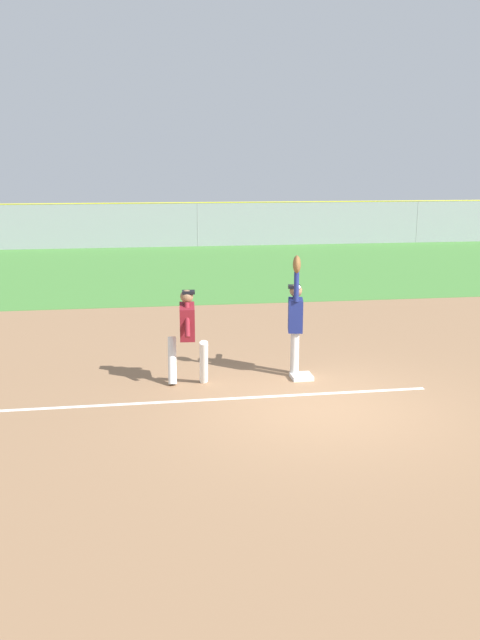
% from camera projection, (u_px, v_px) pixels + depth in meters
% --- Properties ---
extents(ground_plane, '(71.06, 71.06, 0.00)m').
position_uv_depth(ground_plane, '(321.00, 407.00, 10.83)').
color(ground_plane, '#936D4C').
extents(outfield_grass, '(44.89, 14.14, 0.01)m').
position_uv_depth(outfield_grass, '(214.00, 267.00, 25.71)').
color(outfield_grass, '#478438').
rests_on(outfield_grass, ground_plane).
extents(chalk_foul_line, '(12.00, 0.16, 0.01)m').
position_uv_depth(chalk_foul_line, '(75.00, 407.00, 10.82)').
color(chalk_foul_line, white).
rests_on(chalk_foul_line, ground_plane).
extents(first_base, '(0.38, 0.38, 0.08)m').
position_uv_depth(first_base, '(301.00, 376.00, 12.26)').
color(first_base, white).
rests_on(first_base, ground_plane).
extents(fielder, '(0.34, 0.90, 2.28)m').
position_uv_depth(fielder, '(295.00, 317.00, 12.22)').
color(fielder, silver).
rests_on(fielder, ground_plane).
extents(runner, '(0.73, 0.84, 1.72)m').
position_uv_depth(runner, '(187.00, 330.00, 11.74)').
color(runner, white).
rests_on(runner, ground_plane).
extents(baseball, '(0.07, 0.07, 0.07)m').
position_uv_depth(baseball, '(299.00, 287.00, 11.93)').
color(baseball, white).
extents(outfield_fence, '(44.97, 0.08, 2.14)m').
position_uv_depth(outfield_fence, '(198.00, 224.00, 32.28)').
color(outfield_fence, '#93999E').
rests_on(outfield_fence, ground_plane).
extents(parked_car_silver, '(4.54, 2.40, 1.25)m').
position_uv_depth(parked_car_silver, '(87.00, 229.00, 34.42)').
color(parked_car_silver, '#B7B7BC').
rests_on(parked_car_silver, ground_plane).
extents(parked_car_blue, '(4.51, 2.34, 1.25)m').
position_uv_depth(parked_car_blue, '(204.00, 227.00, 35.57)').
color(parked_car_blue, '#23389E').
rests_on(parked_car_blue, ground_plane).
extents(parked_car_red, '(4.40, 2.13, 1.25)m').
position_uv_depth(parked_car_red, '(311.00, 226.00, 36.00)').
color(parked_car_red, '#B21E1E').
rests_on(parked_car_red, ground_plane).
extents(parked_car_tan, '(4.55, 2.41, 1.25)m').
position_uv_depth(parked_car_tan, '(407.00, 225.00, 36.51)').
color(parked_car_tan, tan).
rests_on(parked_car_tan, ground_plane).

